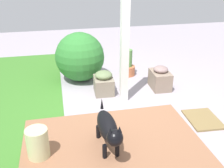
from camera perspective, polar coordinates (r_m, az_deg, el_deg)
ground_plane at (r=4.45m, az=2.67°, el=-5.33°), size 12.00×12.00×0.00m
brick_path at (r=3.59m, az=0.46°, el=-13.43°), size 1.80×2.40×0.02m
porch_pillar at (r=4.33m, az=2.77°, el=9.55°), size 0.13×0.13×2.19m
stone_planter_nearest at (r=5.15m, az=10.37°, el=1.22°), size 0.49×0.36×0.45m
stone_planter_mid at (r=4.88m, az=-1.82°, el=0.27°), size 0.45×0.36×0.43m
round_shrub at (r=5.39m, az=-6.97°, el=5.86°), size 0.99×0.99×0.99m
terracotta_pot_tall at (r=5.68m, az=3.52°, el=3.86°), size 0.29×0.29×0.58m
dog at (r=3.35m, az=-0.83°, el=-9.57°), size 0.85×0.24×0.58m
ceramic_urn at (r=3.45m, az=-15.79°, el=-12.32°), size 0.28×0.28×0.41m
doormat at (r=4.37m, az=19.10°, el=-7.22°), size 0.63×0.50×0.03m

